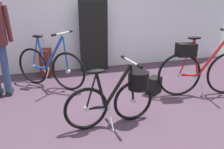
# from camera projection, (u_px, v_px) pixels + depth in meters

# --- Properties ---
(ground_plane) EXTENTS (7.32, 7.32, 0.00)m
(ground_plane) POSITION_uv_depth(u_px,v_px,m) (124.00, 122.00, 2.84)
(ground_plane) COLOR #473342
(back_wall) EXTENTS (7.32, 0.10, 2.92)m
(back_wall) POSITION_uv_depth(u_px,v_px,m) (85.00, 1.00, 4.66)
(back_wall) COLOR silver
(back_wall) RESTS_ON ground_plane
(floor_banner_stand) EXTENTS (0.60, 0.36, 1.49)m
(floor_banner_stand) POSITION_uv_depth(u_px,v_px,m) (94.00, 41.00, 4.65)
(floor_banner_stand) COLOR #B7B7BC
(floor_banner_stand) RESTS_ON ground_plane
(folding_bike_foreground) EXTENTS (1.15, 0.53, 0.81)m
(folding_bike_foreground) POSITION_uv_depth(u_px,v_px,m) (120.00, 94.00, 2.70)
(folding_bike_foreground) COLOR black
(folding_bike_foreground) RESTS_ON ground_plane
(display_bike_left) EXTENTS (1.11, 0.98, 1.00)m
(display_bike_left) POSITION_uv_depth(u_px,v_px,m) (50.00, 66.00, 3.88)
(display_bike_left) COLOR black
(display_bike_left) RESTS_ON ground_plane
(display_bike_right) EXTENTS (1.50, 0.53, 1.05)m
(display_bike_right) POSITION_uv_depth(u_px,v_px,m) (200.00, 68.00, 3.50)
(display_bike_right) COLOR black
(display_bike_right) RESTS_ON ground_plane
(rolling_suitcase) EXTENTS (0.26, 0.39, 0.83)m
(rolling_suitcase) POSITION_uv_depth(u_px,v_px,m) (46.00, 62.00, 4.51)
(rolling_suitcase) COLOR maroon
(rolling_suitcase) RESTS_ON ground_plane
(backpack_on_floor) EXTENTS (0.30, 0.29, 0.28)m
(backpack_on_floor) POSITION_uv_depth(u_px,v_px,m) (154.00, 85.00, 3.66)
(backpack_on_floor) COLOR black
(backpack_on_floor) RESTS_ON ground_plane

